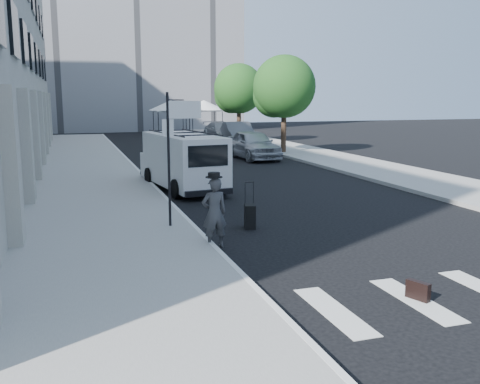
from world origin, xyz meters
TOP-DOWN VIEW (x-y plane):
  - ground at (0.00, 0.00)m, footprint 120.00×120.00m
  - sidewalk_left at (-4.25, 16.00)m, footprint 4.50×48.00m
  - sidewalk_right at (9.00, 20.00)m, footprint 4.00×56.00m
  - building_far at (2.00, 50.00)m, footprint 22.00×12.00m
  - sign_pole at (-2.36, 3.20)m, footprint 1.03×0.07m
  - tree_near at (7.50, 20.15)m, footprint 3.80×3.83m
  - tree_far at (7.50, 29.15)m, footprint 3.80×3.83m
  - tent_left at (4.00, 38.00)m, footprint 4.00×4.00m
  - tent_right at (7.20, 38.50)m, footprint 4.00×4.00m
  - businessman at (-1.90, 1.29)m, footprint 0.64×0.45m
  - briefcase at (0.64, -3.00)m, footprint 0.27×0.45m
  - suitcase at (-0.48, 2.85)m, footprint 0.38×0.51m
  - cargo_van at (-0.92, 9.60)m, footprint 2.52×5.74m
  - parked_car_a at (5.00, 18.26)m, footprint 2.16×4.95m
  - parked_car_b at (6.79, 26.77)m, footprint 2.38×5.34m
  - parked_car_c at (6.80, 30.85)m, footprint 2.27×5.32m

SIDE VIEW (x-z plane):
  - ground at x=0.00m, z-range 0.00..0.00m
  - sidewalk_left at x=-4.25m, z-range 0.00..0.15m
  - sidewalk_right at x=9.00m, z-range 0.00..0.15m
  - briefcase at x=0.64m, z-range 0.00..0.34m
  - suitcase at x=-0.48m, z-range -0.30..0.96m
  - parked_car_c at x=6.80m, z-range 0.00..1.53m
  - parked_car_a at x=5.00m, z-range 0.00..1.66m
  - businessman at x=-1.90m, z-range 0.00..1.69m
  - parked_car_b at x=6.79m, z-range 0.00..1.70m
  - cargo_van at x=-0.92m, z-range 0.05..2.16m
  - sign_pole at x=-2.36m, z-range 0.90..4.40m
  - tent_left at x=4.00m, z-range 1.11..4.31m
  - tent_right at x=7.20m, z-range 1.11..4.31m
  - tree_near at x=7.50m, z-range 0.96..6.99m
  - tree_far at x=7.50m, z-range 0.96..6.99m
  - building_far at x=2.00m, z-range 0.00..25.00m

